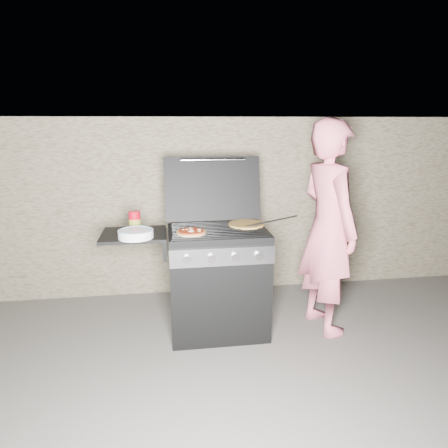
{
  "coord_description": "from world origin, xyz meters",
  "views": [
    {
      "loc": [
        -0.4,
        -3.1,
        1.75
      ],
      "look_at": [
        0.05,
        0.0,
        0.95
      ],
      "focal_mm": 32.0,
      "sensor_mm": 36.0,
      "label": 1
    }
  ],
  "objects": [
    {
      "name": "sauce_jar",
      "position": [
        -0.67,
        0.14,
        0.98
      ],
      "size": [
        0.12,
        0.12,
        0.15
      ],
      "primitive_type": "cylinder",
      "rotation": [
        0.0,
        0.0,
        0.37
      ],
      "color": "#AA0616",
      "rests_on": "gas_grill"
    },
    {
      "name": "plate_stack",
      "position": [
        -0.64,
        -0.13,
        0.93
      ],
      "size": [
        0.31,
        0.31,
        0.06
      ],
      "primitive_type": "cylinder",
      "rotation": [
        0.0,
        0.0,
        0.2
      ],
      "color": "white",
      "rests_on": "gas_grill"
    },
    {
      "name": "blue_carton",
      "position": [
        -0.68,
        0.19,
        0.97
      ],
      "size": [
        0.06,
        0.04,
        0.13
      ],
      "primitive_type": "cube",
      "rotation": [
        0.0,
        0.0,
        -0.0
      ],
      "color": "#1526B5",
      "rests_on": "gas_grill"
    },
    {
      "name": "ground",
      "position": [
        0.0,
        0.0,
        0.0
      ],
      "size": [
        50.0,
        50.0,
        0.0
      ],
      "primitive_type": "plane",
      "color": "#524C47"
    },
    {
      "name": "tongs",
      "position": [
        0.43,
        0.0,
        0.96
      ],
      "size": [
        0.48,
        0.01,
        0.1
      ],
      "primitive_type": "cylinder",
      "rotation": [
        0.0,
        1.4,
        0.0
      ],
      "color": "black",
      "rests_on": "gas_grill"
    },
    {
      "name": "person",
      "position": [
        0.92,
        -0.04,
        0.89
      ],
      "size": [
        0.55,
        0.72,
        1.79
      ],
      "primitive_type": "imported",
      "rotation": [
        0.0,
        0.0,
        1.77
      ],
      "color": "#D05D70",
      "rests_on": "ground"
    },
    {
      "name": "pizza_plain",
      "position": [
        0.25,
        0.08,
        0.92
      ],
      "size": [
        0.35,
        0.35,
        0.02
      ],
      "primitive_type": "cylinder",
      "rotation": [
        0.0,
        0.0,
        0.19
      ],
      "color": "#E6B84D",
      "rests_on": "gas_grill"
    },
    {
      "name": "pizza_topped",
      "position": [
        -0.22,
        -0.1,
        0.92
      ],
      "size": [
        0.29,
        0.29,
        0.03
      ],
      "primitive_type": null,
      "rotation": [
        0.0,
        0.0,
        0.33
      ],
      "color": "#AC7D40",
      "rests_on": "gas_grill"
    },
    {
      "name": "stone_wall",
      "position": [
        0.0,
        1.05,
        0.9
      ],
      "size": [
        8.0,
        0.35,
        1.8
      ],
      "primitive_type": "cube",
      "color": "#7C7159",
      "rests_on": "ground"
    },
    {
      "name": "gas_grill",
      "position": [
        -0.25,
        0.0,
        0.46
      ],
      "size": [
        1.34,
        0.79,
        0.91
      ],
      "primitive_type": null,
      "color": "black",
      "rests_on": "ground"
    }
  ]
}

